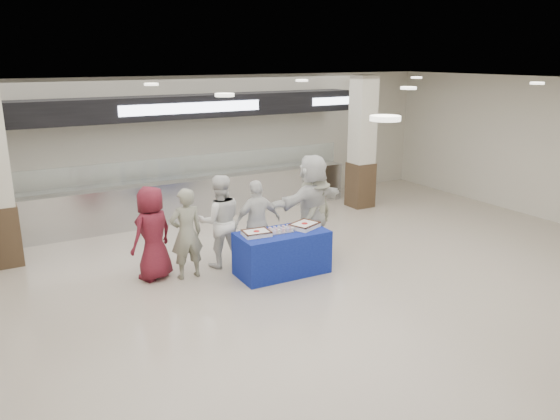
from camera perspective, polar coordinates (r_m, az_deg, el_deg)
ground at (r=8.43m, az=4.27°, el=-9.78°), size 14.00×14.00×0.00m
serving_line at (r=12.68m, az=-9.40°, el=4.33°), size 8.70×0.85×2.80m
column_right at (r=13.53m, az=8.55°, el=6.69°), size 0.55×0.55×3.20m
display_table at (r=9.39m, az=0.21°, el=-4.48°), size 1.57×0.82×0.75m
sheet_cake_left at (r=9.09m, az=-2.47°, el=-2.39°), size 0.47×0.39×0.09m
sheet_cake_right at (r=9.49m, az=2.58°, el=-1.58°), size 0.58×0.52×0.10m
cupcake_tray at (r=9.28m, az=-0.11°, el=-2.06°), size 0.44×0.34×0.07m
civilian_maroon at (r=9.29m, az=-13.19°, el=-2.38°), size 0.92×0.78×1.60m
soldier_a at (r=9.23m, az=-9.76°, el=-2.45°), size 0.57×0.38×1.56m
chef_tall at (r=9.65m, az=-6.30°, el=-1.17°), size 0.93×0.79×1.66m
chef_short at (r=9.74m, az=-2.38°, el=-1.31°), size 0.90×0.38×1.54m
soldier_b at (r=10.34m, az=3.70°, el=-0.39°), size 1.12×0.91×1.51m
civilian_white at (r=10.25m, az=3.38°, el=0.61°), size 1.84×0.92×1.90m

